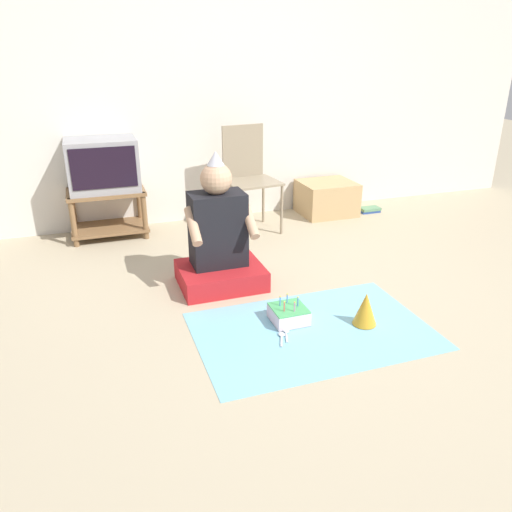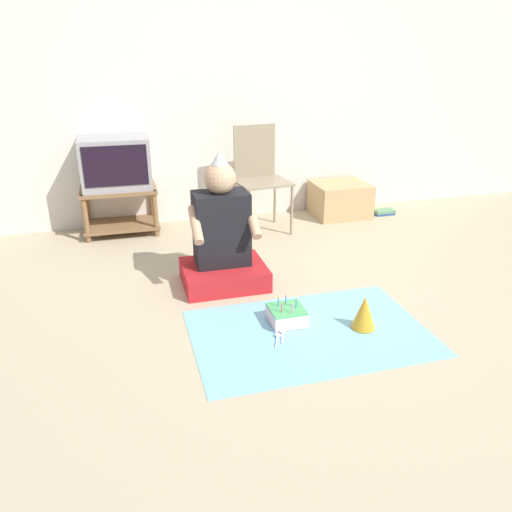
{
  "view_description": "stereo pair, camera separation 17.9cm",
  "coord_description": "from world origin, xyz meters",
  "px_view_note": "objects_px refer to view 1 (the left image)",
  "views": [
    {
      "loc": [
        -1.3,
        -2.29,
        1.52
      ],
      "look_at": [
        -0.38,
        0.35,
        0.35
      ],
      "focal_mm": 35.0,
      "sensor_mm": 36.0,
      "label": 1
    },
    {
      "loc": [
        -1.12,
        -2.35,
        1.52
      ],
      "look_at": [
        -0.38,
        0.35,
        0.35
      ],
      "focal_mm": 35.0,
      "sensor_mm": 36.0,
      "label": 2
    }
  ],
  "objects_px": {
    "tv": "(103,165)",
    "folding_chair": "(248,171)",
    "book_pile": "(370,210)",
    "person_seated": "(219,242)",
    "birthday_cake": "(289,314)",
    "cardboard_box_stack": "(327,198)",
    "party_hat_blue": "(366,309)"
  },
  "relations": [
    {
      "from": "folding_chair",
      "to": "book_pile",
      "type": "xyz_separation_m",
      "value": [
        1.3,
        0.05,
        -0.5
      ]
    },
    {
      "from": "person_seated",
      "to": "party_hat_blue",
      "type": "relative_size",
      "value": 4.59
    },
    {
      "from": "folding_chair",
      "to": "birthday_cake",
      "type": "relative_size",
      "value": 4.43
    },
    {
      "from": "folding_chair",
      "to": "birthday_cake",
      "type": "xyz_separation_m",
      "value": [
        -0.3,
        -1.68,
        -0.47
      ]
    },
    {
      "from": "folding_chair",
      "to": "person_seated",
      "type": "xyz_separation_m",
      "value": [
        -0.55,
        -1.04,
        -0.21
      ]
    },
    {
      "from": "cardboard_box_stack",
      "to": "party_hat_blue",
      "type": "bearing_deg",
      "value": -110.47
    },
    {
      "from": "tv",
      "to": "person_seated",
      "type": "xyz_separation_m",
      "value": [
        0.65,
        -1.24,
        -0.32
      ]
    },
    {
      "from": "folding_chair",
      "to": "birthday_cake",
      "type": "bearing_deg",
      "value": -100.19
    },
    {
      "from": "party_hat_blue",
      "to": "book_pile",
      "type": "bearing_deg",
      "value": 58.21
    },
    {
      "from": "birthday_cake",
      "to": "party_hat_blue",
      "type": "relative_size",
      "value": 1.03
    },
    {
      "from": "tv",
      "to": "person_seated",
      "type": "relative_size",
      "value": 0.62
    },
    {
      "from": "tv",
      "to": "book_pile",
      "type": "distance_m",
      "value": 2.57
    },
    {
      "from": "tv",
      "to": "person_seated",
      "type": "height_order",
      "value": "person_seated"
    },
    {
      "from": "tv",
      "to": "folding_chair",
      "type": "xyz_separation_m",
      "value": [
        1.2,
        -0.2,
        -0.1
      ]
    },
    {
      "from": "folding_chair",
      "to": "cardboard_box_stack",
      "type": "bearing_deg",
      "value": 9.92
    },
    {
      "from": "book_pile",
      "to": "party_hat_blue",
      "type": "relative_size",
      "value": 1.02
    },
    {
      "from": "tv",
      "to": "person_seated",
      "type": "bearing_deg",
      "value": -62.3
    },
    {
      "from": "tv",
      "to": "folding_chair",
      "type": "height_order",
      "value": "folding_chair"
    },
    {
      "from": "birthday_cake",
      "to": "cardboard_box_stack",
      "type": "bearing_deg",
      "value": 57.62
    },
    {
      "from": "cardboard_box_stack",
      "to": "person_seated",
      "type": "xyz_separation_m",
      "value": [
        -1.41,
        -1.19,
        0.15
      ]
    },
    {
      "from": "book_pile",
      "to": "cardboard_box_stack",
      "type": "bearing_deg",
      "value": 167.05
    },
    {
      "from": "person_seated",
      "to": "folding_chair",
      "type": "bearing_deg",
      "value": 62.04
    },
    {
      "from": "person_seated",
      "to": "book_pile",
      "type": "bearing_deg",
      "value": 30.5
    },
    {
      "from": "person_seated",
      "to": "birthday_cake",
      "type": "height_order",
      "value": "person_seated"
    },
    {
      "from": "tv",
      "to": "party_hat_blue",
      "type": "height_order",
      "value": "tv"
    },
    {
      "from": "book_pile",
      "to": "person_seated",
      "type": "height_order",
      "value": "person_seated"
    },
    {
      "from": "tv",
      "to": "person_seated",
      "type": "distance_m",
      "value": 1.43
    },
    {
      "from": "person_seated",
      "to": "tv",
      "type": "bearing_deg",
      "value": 117.7
    },
    {
      "from": "folding_chair",
      "to": "birthday_cake",
      "type": "distance_m",
      "value": 1.78
    },
    {
      "from": "birthday_cake",
      "to": "party_hat_blue",
      "type": "height_order",
      "value": "party_hat_blue"
    },
    {
      "from": "cardboard_box_stack",
      "to": "folding_chair",
      "type": "bearing_deg",
      "value": -170.08
    },
    {
      "from": "tv",
      "to": "party_hat_blue",
      "type": "bearing_deg",
      "value": -57.61
    }
  ]
}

